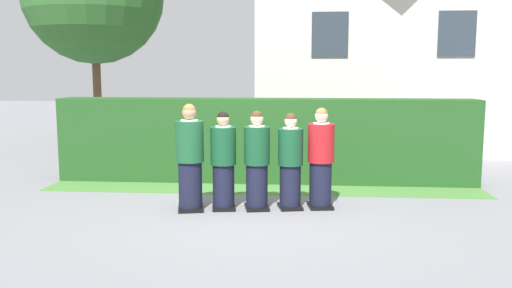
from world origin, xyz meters
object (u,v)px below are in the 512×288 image
student_front_row_0 (190,160)px  student_front_row_1 (223,163)px  student_front_row_2 (257,163)px  student_front_row_3 (290,164)px  student_in_red_blazer (321,160)px

student_front_row_0 → student_front_row_1: 0.53m
student_front_row_2 → student_front_row_3: 0.54m
student_front_row_2 → student_front_row_3: (0.53, 0.08, -0.02)m
student_front_row_2 → student_in_red_blazer: (1.02, 0.18, 0.02)m
student_front_row_1 → student_front_row_2: student_front_row_2 is taller
student_front_row_1 → student_front_row_3: student_front_row_1 is taller
student_front_row_3 → student_front_row_2: bearing=-171.2°
student_front_row_3 → student_in_red_blazer: (0.49, 0.09, 0.04)m
student_front_row_0 → student_in_red_blazer: bearing=8.7°
student_in_red_blazer → student_front_row_0: bearing=-171.3°
student_front_row_0 → student_front_row_2: student_front_row_0 is taller
student_front_row_1 → student_front_row_2: size_ratio=0.99×
student_front_row_2 → student_front_row_0: bearing=-172.3°
student_front_row_0 → student_front_row_1: size_ratio=1.08×
student_in_red_blazer → student_front_row_1: bearing=-172.4°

